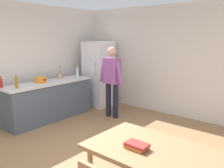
{
  "coord_description": "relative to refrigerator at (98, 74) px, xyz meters",
  "views": [
    {
      "loc": [
        2.56,
        -2.38,
        1.92
      ],
      "look_at": [
        -0.49,
        1.29,
        0.97
      ],
      "focal_mm": 37.61,
      "sensor_mm": 36.0,
      "label": 1
    }
  ],
  "objects": [
    {
      "name": "utensil_jar",
      "position": [
        -0.21,
        -1.18,
        0.08
      ],
      "size": [
        0.11,
        0.11,
        0.32
      ],
      "color": "tan",
      "rests_on": "kitchen_counter"
    },
    {
      "name": "ground_plane",
      "position": [
        1.9,
        -2.4,
        -0.9
      ],
      "size": [
        14.0,
        14.0,
        0.0
      ],
      "primitive_type": "plane",
      "color": "#936D47"
    },
    {
      "name": "person",
      "position": [
        0.95,
        -0.55,
        0.08
      ],
      "size": [
        0.7,
        0.22,
        1.7
      ],
      "color": "#1E1E2D",
      "rests_on": "ground_plane"
    },
    {
      "name": "refrigerator",
      "position": [
        0.0,
        0.0,
        0.0
      ],
      "size": [
        0.7,
        0.67,
        1.8
      ],
      "color": "white",
      "rests_on": "ground_plane"
    },
    {
      "name": "cooking_pot",
      "position": [
        -0.18,
        -1.75,
        0.06
      ],
      "size": [
        0.4,
        0.28,
        0.12
      ],
      "color": "orange",
      "rests_on": "kitchen_counter"
    },
    {
      "name": "kitchen_counter",
      "position": [
        -0.1,
        -1.6,
        -0.45
      ],
      "size": [
        0.64,
        2.2,
        0.9
      ],
      "color": "#4C5666",
      "rests_on": "ground_plane"
    },
    {
      "name": "bottle_water_clear",
      "position": [
        0.02,
        -0.81,
        0.13
      ],
      "size": [
        0.07,
        0.07,
        0.3
      ],
      "color": "silver",
      "rests_on": "kitchen_counter"
    },
    {
      "name": "bottle_sauce_red",
      "position": [
        -0.33,
        -2.59,
        0.1
      ],
      "size": [
        0.06,
        0.06,
        0.24
      ],
      "color": "#B22319",
      "rests_on": "kitchen_counter"
    },
    {
      "name": "wall_back",
      "position": [
        1.9,
        0.6,
        0.45
      ],
      "size": [
        6.4,
        0.12,
        2.7
      ],
      "primitive_type": "cube",
      "color": "silver",
      "rests_on": "ground_plane"
    },
    {
      "name": "dining_table",
      "position": [
        3.3,
        -2.7,
        -0.23
      ],
      "size": [
        1.4,
        0.9,
        0.75
      ],
      "color": "#9E754C",
      "rests_on": "ground_plane"
    },
    {
      "name": "book_stack",
      "position": [
        3.17,
        -2.81,
        -0.12
      ],
      "size": [
        0.25,
        0.17,
        0.06
      ],
      "color": "orange",
      "rests_on": "dining_table"
    },
    {
      "name": "wall_left",
      "position": [
        -0.7,
        -2.2,
        0.45
      ],
      "size": [
        0.12,
        5.6,
        2.7
      ],
      "primitive_type": "cube",
      "color": "silver",
      "rests_on": "ground_plane"
    },
    {
      "name": "bottle_oil_amber",
      "position": [
        -0.01,
        -2.43,
        0.12
      ],
      "size": [
        0.06,
        0.06,
        0.28
      ],
      "color": "#996619",
      "rests_on": "kitchen_counter"
    }
  ]
}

